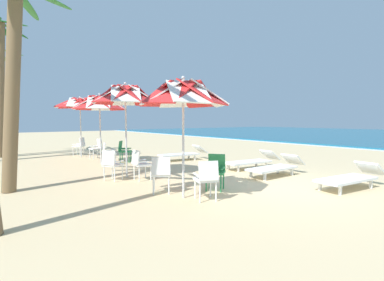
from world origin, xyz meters
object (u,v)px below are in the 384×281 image
plastic_chair_5 (124,150)px  plastic_chair_7 (97,147)px  sun_lounger_1 (276,167)px  plastic_chair_2 (207,178)px  plastic_chair_6 (108,152)px  plastic_chair_4 (112,163)px  palm_tree_4 (11,59)px  plastic_chair_0 (216,169)px  plastic_chair_8 (80,145)px  beach_umbrella_3 (80,104)px  plastic_chair_3 (140,163)px  sun_lounger_3 (183,154)px  sun_lounger_0 (351,177)px  plastic_chair_1 (161,172)px  beach_umbrella_0 (183,95)px  beach_umbrella_1 (125,96)px  sun_lounger_2 (252,161)px  beach_umbrella_2 (100,104)px

plastic_chair_5 → plastic_chair_7: 1.82m
plastic_chair_5 → sun_lounger_1: plastic_chair_5 is taller
plastic_chair_2 → plastic_chair_6: bearing=179.4°
plastic_chair_4 → palm_tree_4: palm_tree_4 is taller
plastic_chair_0 → plastic_chair_8: same height
beach_umbrella_3 → plastic_chair_3: bearing=-1.3°
plastic_chair_4 → beach_umbrella_3: bearing=172.1°
sun_lounger_1 → sun_lounger_3: size_ratio=0.98×
plastic_chair_8 → sun_lounger_0: plastic_chair_8 is taller
plastic_chair_8 → sun_lounger_3: 5.29m
plastic_chair_1 → sun_lounger_3: bearing=139.4°
beach_umbrella_0 → plastic_chair_7: beach_umbrella_0 is taller
beach_umbrella_3 → palm_tree_4: 6.35m
palm_tree_4 → plastic_chair_3: bearing=76.7°
plastic_chair_2 → plastic_chair_7: (-7.95, 0.36, 0.00)m
plastic_chair_8 → sun_lounger_1: plastic_chair_8 is taller
beach_umbrella_1 → plastic_chair_8: size_ratio=3.25×
beach_umbrella_3 → palm_tree_4: palm_tree_4 is taller
beach_umbrella_0 → beach_umbrella_1: size_ratio=0.94×
plastic_chair_6 → sun_lounger_3: plastic_chair_6 is taller
plastic_chair_4 → plastic_chair_6: size_ratio=1.00×
plastic_chair_4 → plastic_chair_1: bearing=11.3°
sun_lounger_0 → sun_lounger_3: size_ratio=1.00×
plastic_chair_0 → plastic_chair_3: size_ratio=1.00×
plastic_chair_0 → beach_umbrella_3: (-8.29, -0.85, 1.94)m
plastic_chair_7 → beach_umbrella_1: bearing=-8.0°
beach_umbrella_1 → sun_lounger_1: beach_umbrella_1 is taller
plastic_chair_2 → plastic_chair_4: size_ratio=1.00×
plastic_chair_0 → plastic_chair_3: (-2.08, -0.99, 0.00)m
plastic_chair_1 → sun_lounger_1: plastic_chair_1 is taller
beach_umbrella_1 → plastic_chair_6: bearing=171.9°
plastic_chair_4 → plastic_chair_5: bearing=151.2°
plastic_chair_5 → plastic_chair_0: bearing=-0.5°
palm_tree_4 → plastic_chair_1: bearing=49.3°
sun_lounger_2 → plastic_chair_7: bearing=-149.7°
plastic_chair_5 → beach_umbrella_1: bearing=-22.0°
plastic_chair_8 → sun_lounger_2: size_ratio=0.39×
sun_lounger_2 → plastic_chair_1: bearing=-77.4°
plastic_chair_1 → plastic_chair_5: same height
beach_umbrella_1 → sun_lounger_0: bearing=39.3°
plastic_chair_7 → plastic_chair_6: bearing=-8.0°
plastic_chair_2 → plastic_chair_4: bearing=-164.6°
plastic_chair_0 → plastic_chair_3: same height
plastic_chair_6 → sun_lounger_0: plastic_chair_6 is taller
plastic_chair_3 → beach_umbrella_2: 4.04m
plastic_chair_2 → plastic_chair_1: bearing=-157.6°
plastic_chair_2 → plastic_chair_8: 9.56m
plastic_chair_2 → sun_lounger_2: 4.32m
plastic_chair_4 → sun_lounger_1: bearing=61.3°
plastic_chair_3 → plastic_chair_8: same height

